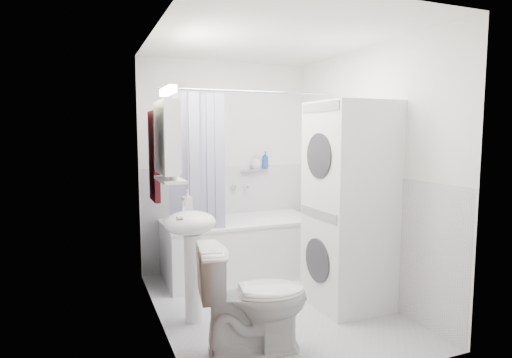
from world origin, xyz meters
name	(u,v)px	position (x,y,z in m)	size (l,w,h in m)	color
floor	(271,306)	(0.00, 0.00, 0.00)	(2.60, 2.60, 0.00)	#B5B5BA
room_walls	(272,144)	(0.00, 0.00, 1.49)	(2.60, 2.60, 2.60)	white
wainscot	(259,235)	(0.00, 0.29, 0.60)	(1.98, 2.58, 2.58)	white
door	(180,218)	(-0.95, -0.55, 1.00)	(0.05, 2.00, 2.00)	brown
bathtub	(240,245)	(0.02, 0.92, 0.35)	(1.67, 0.79, 0.64)	white
tub_spout	(246,186)	(0.22, 1.25, 0.96)	(0.04, 0.04, 0.12)	silver
curtain_rod	(250,91)	(0.02, 0.58, 2.00)	(0.02, 0.02, 1.85)	silver
shower_curtain	(198,168)	(-0.53, 0.58, 1.25)	(0.55, 0.02, 1.45)	#17154A
sink	(191,240)	(-0.75, -0.04, 0.70)	(0.44, 0.37, 1.04)	white
medicine_cabinet	(167,136)	(-0.90, 0.10, 1.57)	(0.13, 0.50, 0.71)	white
shelf	(170,180)	(-0.89, 0.10, 1.20)	(0.18, 0.54, 0.03)	silver
shower_caddy	(250,170)	(0.27, 1.24, 1.15)	(0.22, 0.06, 0.02)	silver
towel	(154,154)	(-0.94, 0.59, 1.39)	(0.07, 0.36, 0.86)	#4E101C
washer_dryer	(350,205)	(0.68, -0.22, 0.93)	(0.67, 0.66, 1.87)	white
toilet	(254,299)	(-0.45, -0.68, 0.39)	(0.45, 0.80, 0.79)	white
soap_pump	(187,205)	(-0.71, 0.25, 0.95)	(0.08, 0.17, 0.08)	gray
shelf_bottle	(173,176)	(-0.89, -0.05, 1.25)	(0.07, 0.18, 0.07)	gray
shelf_cup	(167,171)	(-0.89, 0.22, 1.26)	(0.10, 0.09, 0.10)	gray
shampoo_a	(256,164)	(0.35, 1.24, 1.23)	(0.13, 0.17, 0.13)	gray
shampoo_b	(265,165)	(0.47, 1.24, 1.20)	(0.08, 0.21, 0.08)	navy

